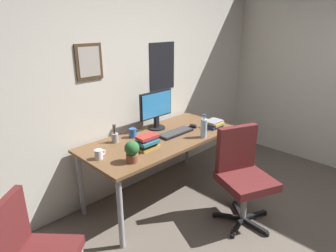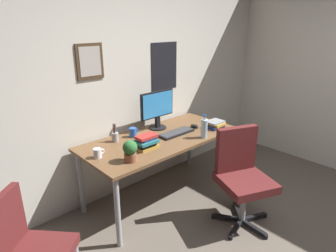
% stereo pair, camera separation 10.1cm
% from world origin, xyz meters
% --- Properties ---
extents(wall_back, '(4.40, 0.10, 2.60)m').
position_xyz_m(wall_back, '(-0.00, 2.15, 1.30)').
color(wall_back, silver).
rests_on(wall_back, ground_plane).
extents(desk, '(1.74, 0.79, 0.73)m').
position_xyz_m(desk, '(-0.04, 1.68, 0.66)').
color(desk, brown).
rests_on(desk, ground_plane).
extents(office_chair, '(0.60, 0.61, 0.95)m').
position_xyz_m(office_chair, '(0.24, 0.85, 0.53)').
color(office_chair, '#591E1E').
rests_on(office_chair, ground_plane).
extents(monitor, '(0.46, 0.20, 0.43)m').
position_xyz_m(monitor, '(0.10, 1.91, 0.97)').
color(monitor, black).
rests_on(monitor, desk).
extents(keyboard, '(0.43, 0.15, 0.03)m').
position_xyz_m(keyboard, '(0.13, 1.63, 0.74)').
color(keyboard, black).
rests_on(keyboard, desk).
extents(computer_mouse, '(0.06, 0.11, 0.04)m').
position_xyz_m(computer_mouse, '(0.43, 1.63, 0.75)').
color(computer_mouse, black).
rests_on(computer_mouse, desk).
extents(water_bottle, '(0.07, 0.07, 0.25)m').
position_xyz_m(water_bottle, '(0.27, 1.36, 0.84)').
color(water_bottle, silver).
rests_on(water_bottle, desk).
extents(coffee_mug_near, '(0.11, 0.08, 0.10)m').
position_xyz_m(coffee_mug_near, '(-0.27, 1.88, 0.78)').
color(coffee_mug_near, '#2659B2').
rests_on(coffee_mug_near, desk).
extents(coffee_mug_far, '(0.11, 0.07, 0.09)m').
position_xyz_m(coffee_mug_far, '(-0.80, 1.69, 0.78)').
color(coffee_mug_far, white).
rests_on(coffee_mug_far, desk).
extents(potted_plant, '(0.13, 0.13, 0.19)m').
position_xyz_m(potted_plant, '(-0.63, 1.43, 0.84)').
color(potted_plant, brown).
rests_on(potted_plant, desk).
extents(pen_cup, '(0.07, 0.07, 0.20)m').
position_xyz_m(pen_cup, '(-0.48, 1.90, 0.78)').
color(pen_cup, '#9EA0A5').
rests_on(pen_cup, desk).
extents(book_stack_left, '(0.22, 0.16, 0.13)m').
position_xyz_m(book_stack_left, '(-0.35, 1.56, 0.79)').
color(book_stack_left, gold).
rests_on(book_stack_left, desk).
extents(book_stack_right, '(0.21, 0.17, 0.08)m').
position_xyz_m(book_stack_right, '(0.61, 1.46, 0.77)').
color(book_stack_right, navy).
rests_on(book_stack_right, desk).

